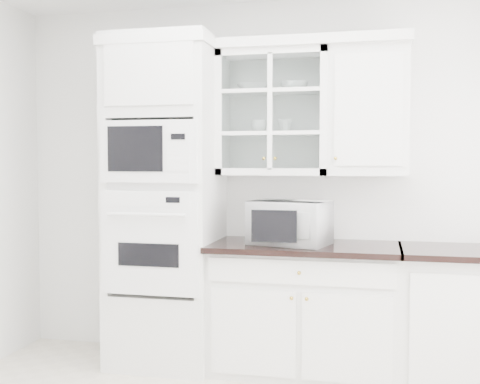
# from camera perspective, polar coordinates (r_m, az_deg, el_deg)

# --- Properties ---
(room_shell) EXTENTS (4.00, 3.50, 2.70)m
(room_shell) POSITION_cam_1_polar(r_m,az_deg,el_deg) (3.29, -0.76, 7.79)
(room_shell) COLOR white
(room_shell) RESTS_ON ground
(oven_column) EXTENTS (0.76, 0.68, 2.40)m
(oven_column) POSITION_cam_1_polar(r_m,az_deg,el_deg) (4.46, -7.08, -0.95)
(oven_column) COLOR white
(oven_column) RESTS_ON ground
(base_cabinet_run) EXTENTS (1.32, 0.67, 0.92)m
(base_cabinet_run) POSITION_cam_1_polar(r_m,az_deg,el_deg) (4.36, 6.17, -10.85)
(base_cabinet_run) COLOR white
(base_cabinet_run) RESTS_ON ground
(extra_base_cabinet) EXTENTS (0.72, 0.67, 0.92)m
(extra_base_cabinet) POSITION_cam_1_polar(r_m,az_deg,el_deg) (4.36, 19.59, -11.01)
(extra_base_cabinet) COLOR white
(extra_base_cabinet) RESTS_ON ground
(upper_cabinet_glass) EXTENTS (0.80, 0.33, 0.90)m
(upper_cabinet_glass) POSITION_cam_1_polar(r_m,az_deg,el_deg) (4.42, 3.24, 7.47)
(upper_cabinet_glass) COLOR white
(upper_cabinet_glass) RESTS_ON room_shell
(upper_cabinet_solid) EXTENTS (0.55, 0.33, 0.90)m
(upper_cabinet_solid) POSITION_cam_1_polar(r_m,az_deg,el_deg) (4.36, 12.10, 7.48)
(upper_cabinet_solid) COLOR white
(upper_cabinet_solid) RESTS_ON room_shell
(crown_molding) EXTENTS (2.14, 0.38, 0.07)m
(crown_molding) POSITION_cam_1_polar(r_m,az_deg,el_deg) (4.48, 1.84, 13.67)
(crown_molding) COLOR white
(crown_molding) RESTS_ON room_shell
(countertop_microwave) EXTENTS (0.61, 0.55, 0.31)m
(countertop_microwave) POSITION_cam_1_polar(r_m,az_deg,el_deg) (4.22, 4.82, -2.89)
(countertop_microwave) COLOR white
(countertop_microwave) RESTS_ON base_cabinet_run
(bowl_a) EXTENTS (0.30, 0.30, 0.06)m
(bowl_a) POSITION_cam_1_polar(r_m,az_deg,el_deg) (4.48, 1.26, 9.84)
(bowl_a) COLOR white
(bowl_a) RESTS_ON upper_cabinet_glass
(bowl_b) EXTENTS (0.22, 0.22, 0.06)m
(bowl_b) POSITION_cam_1_polar(r_m,az_deg,el_deg) (4.41, 5.17, 9.95)
(bowl_b) COLOR white
(bowl_b) RESTS_ON upper_cabinet_glass
(cup_a) EXTENTS (0.13, 0.13, 0.09)m
(cup_a) POSITION_cam_1_polar(r_m,az_deg,el_deg) (4.42, 1.81, 6.23)
(cup_a) COLOR white
(cup_a) RESTS_ON upper_cabinet_glass
(cup_b) EXTENTS (0.12, 0.12, 0.09)m
(cup_b) POSITION_cam_1_polar(r_m,az_deg,el_deg) (4.40, 4.29, 6.27)
(cup_b) COLOR white
(cup_b) RESTS_ON upper_cabinet_glass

